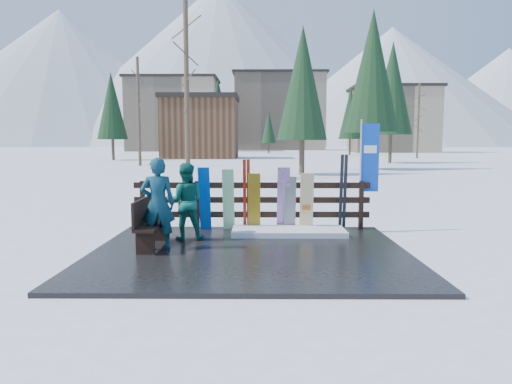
{
  "coord_description": "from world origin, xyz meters",
  "views": [
    {
      "loc": [
        0.19,
        -8.54,
        2.13
      ],
      "look_at": [
        0.11,
        1.0,
        1.1
      ],
      "focal_mm": 32.0,
      "sensor_mm": 36.0,
      "label": 1
    }
  ],
  "objects_px": {
    "snowboard_2": "(254,202)",
    "person_front": "(158,204)",
    "bench": "(149,221)",
    "snowboard_4": "(290,204)",
    "snowboard_5": "(307,202)",
    "snowboard_0": "(205,199)",
    "snowboard_3": "(283,199)",
    "rental_flag": "(368,162)",
    "person_back": "(185,201)",
    "snowboard_1": "(228,200)"
  },
  "relations": [
    {
      "from": "bench",
      "to": "rental_flag",
      "type": "distance_m",
      "value": 5.24
    },
    {
      "from": "bench",
      "to": "person_front",
      "type": "height_order",
      "value": "person_front"
    },
    {
      "from": "snowboard_0",
      "to": "rental_flag",
      "type": "xyz_separation_m",
      "value": [
        3.83,
        0.27,
        0.86
      ]
    },
    {
      "from": "bench",
      "to": "snowboard_2",
      "type": "xyz_separation_m",
      "value": [
        2.06,
        1.69,
        0.16
      ]
    },
    {
      "from": "snowboard_0",
      "to": "snowboard_3",
      "type": "relative_size",
      "value": 0.98
    },
    {
      "from": "snowboard_0",
      "to": "person_back",
      "type": "xyz_separation_m",
      "value": [
        -0.3,
        -0.95,
        0.07
      ]
    },
    {
      "from": "bench",
      "to": "snowboard_4",
      "type": "bearing_deg",
      "value": 30.2
    },
    {
      "from": "snowboard_2",
      "to": "person_back",
      "type": "distance_m",
      "value": 1.74
    },
    {
      "from": "person_front",
      "to": "bench",
      "type": "bearing_deg",
      "value": -47.77
    },
    {
      "from": "snowboard_1",
      "to": "person_front",
      "type": "bearing_deg",
      "value": -123.07
    },
    {
      "from": "snowboard_1",
      "to": "snowboard_3",
      "type": "xyz_separation_m",
      "value": [
        1.28,
        0.0,
        0.02
      ]
    },
    {
      "from": "snowboard_2",
      "to": "snowboard_5",
      "type": "xyz_separation_m",
      "value": [
        1.22,
        0.0,
        0.0
      ]
    },
    {
      "from": "snowboard_0",
      "to": "snowboard_3",
      "type": "height_order",
      "value": "snowboard_3"
    },
    {
      "from": "bench",
      "to": "snowboard_1",
      "type": "distance_m",
      "value": 2.24
    },
    {
      "from": "bench",
      "to": "snowboard_2",
      "type": "height_order",
      "value": "snowboard_2"
    },
    {
      "from": "snowboard_5",
      "to": "rental_flag",
      "type": "xyz_separation_m",
      "value": [
        1.46,
        0.27,
        0.92
      ]
    },
    {
      "from": "snowboard_2",
      "to": "person_front",
      "type": "relative_size",
      "value": 0.77
    },
    {
      "from": "snowboard_0",
      "to": "snowboard_4",
      "type": "distance_m",
      "value": 1.99
    },
    {
      "from": "bench",
      "to": "rental_flag",
      "type": "relative_size",
      "value": 0.58
    },
    {
      "from": "person_front",
      "to": "snowboard_4",
      "type": "bearing_deg",
      "value": -152.72
    },
    {
      "from": "snowboard_2",
      "to": "snowboard_3",
      "type": "distance_m",
      "value": 0.68
    },
    {
      "from": "snowboard_2",
      "to": "snowboard_4",
      "type": "height_order",
      "value": "snowboard_2"
    },
    {
      "from": "snowboard_0",
      "to": "snowboard_5",
      "type": "xyz_separation_m",
      "value": [
        2.38,
        -0.0,
        -0.07
      ]
    },
    {
      "from": "snowboard_2",
      "to": "snowboard_5",
      "type": "distance_m",
      "value": 1.22
    },
    {
      "from": "snowboard_0",
      "to": "snowboard_4",
      "type": "bearing_deg",
      "value": -0.0
    },
    {
      "from": "snowboard_4",
      "to": "person_back",
      "type": "relative_size",
      "value": 0.8
    },
    {
      "from": "person_front",
      "to": "person_back",
      "type": "height_order",
      "value": "person_front"
    },
    {
      "from": "snowboard_1",
      "to": "snowboard_2",
      "type": "bearing_deg",
      "value": -0.0
    },
    {
      "from": "bench",
      "to": "snowboard_4",
      "type": "relative_size",
      "value": 1.14
    },
    {
      "from": "snowboard_2",
      "to": "snowboard_3",
      "type": "bearing_deg",
      "value": 0.0
    },
    {
      "from": "snowboard_2",
      "to": "snowboard_5",
      "type": "height_order",
      "value": "snowboard_5"
    },
    {
      "from": "snowboard_5",
      "to": "person_front",
      "type": "relative_size",
      "value": 0.77
    },
    {
      "from": "snowboard_1",
      "to": "snowboard_5",
      "type": "distance_m",
      "value": 1.82
    },
    {
      "from": "snowboard_5",
      "to": "person_front",
      "type": "height_order",
      "value": "person_front"
    },
    {
      "from": "bench",
      "to": "snowboard_4",
      "type": "distance_m",
      "value": 3.35
    },
    {
      "from": "bench",
      "to": "rental_flag",
      "type": "xyz_separation_m",
      "value": [
        4.74,
        1.96,
        1.09
      ]
    },
    {
      "from": "snowboard_4",
      "to": "snowboard_1",
      "type": "bearing_deg",
      "value": 180.0
    },
    {
      "from": "snowboard_1",
      "to": "snowboard_3",
      "type": "distance_m",
      "value": 1.28
    },
    {
      "from": "snowboard_4",
      "to": "person_front",
      "type": "distance_m",
      "value": 3.27
    },
    {
      "from": "snowboard_0",
      "to": "snowboard_1",
      "type": "relative_size",
      "value": 1.03
    },
    {
      "from": "snowboard_2",
      "to": "person_front",
      "type": "xyz_separation_m",
      "value": [
        -1.83,
        -1.88,
        0.21
      ]
    },
    {
      "from": "snowboard_3",
      "to": "person_front",
      "type": "relative_size",
      "value": 0.88
    },
    {
      "from": "snowboard_3",
      "to": "person_front",
      "type": "distance_m",
      "value": 3.13
    },
    {
      "from": "snowboard_5",
      "to": "rental_flag",
      "type": "bearing_deg",
      "value": 10.49
    },
    {
      "from": "bench",
      "to": "snowboard_3",
      "type": "height_order",
      "value": "snowboard_3"
    },
    {
      "from": "person_front",
      "to": "snowboard_3",
      "type": "bearing_deg",
      "value": -151.01
    },
    {
      "from": "snowboard_0",
      "to": "rental_flag",
      "type": "height_order",
      "value": "rental_flag"
    },
    {
      "from": "bench",
      "to": "snowboard_0",
      "type": "bearing_deg",
      "value": 61.81
    },
    {
      "from": "snowboard_4",
      "to": "snowboard_2",
      "type": "bearing_deg",
      "value": -180.0
    },
    {
      "from": "person_front",
      "to": "snowboard_5",
      "type": "bearing_deg",
      "value": -156.27
    }
  ]
}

